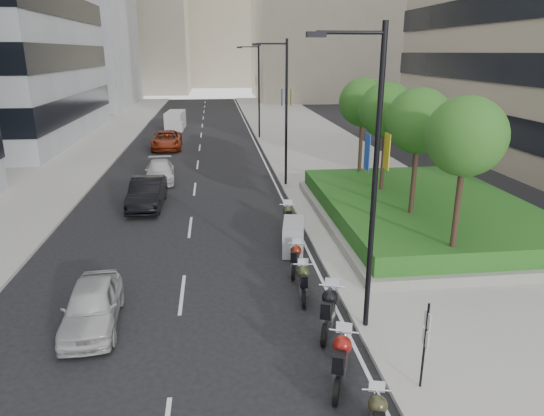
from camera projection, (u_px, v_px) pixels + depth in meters
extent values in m
plane|color=black|center=(228.00, 358.00, 13.67)|extent=(160.00, 160.00, 0.00)
cube|color=#9E9B93|center=(318.00, 148.00, 43.02)|extent=(10.00, 100.00, 0.15)
cube|color=#9E9B93|center=(73.00, 154.00, 40.64)|extent=(8.00, 100.00, 0.15)
cube|color=silver|center=(259.00, 151.00, 42.44)|extent=(0.12, 100.00, 0.01)
cube|color=silver|center=(199.00, 152.00, 41.85)|extent=(0.12, 100.00, 0.01)
cube|color=gray|center=(49.00, 5.00, 72.51)|extent=(22.00, 26.00, 30.00)
cube|color=#B7AD93|center=(123.00, 8.00, 100.92)|extent=(26.00, 24.00, 34.00)
cube|color=#B7AD93|center=(218.00, 7.00, 121.48)|extent=(30.00, 24.00, 38.00)
cube|color=gray|center=(422.00, 218.00, 24.15)|extent=(10.00, 14.00, 0.40)
cube|color=#154B18|center=(423.00, 206.00, 23.96)|extent=(9.40, 13.40, 0.80)
cylinder|color=#332319|center=(456.00, 216.00, 17.63)|extent=(0.22, 0.22, 4.00)
sphere|color=#2E5A1C|center=(466.00, 136.00, 16.74)|extent=(2.80, 2.80, 2.80)
cylinder|color=#332319|center=(413.00, 187.00, 21.41)|extent=(0.22, 0.22, 4.00)
sphere|color=#2E5A1C|center=(419.00, 121.00, 20.52)|extent=(2.80, 2.80, 2.80)
cylinder|color=#332319|center=(383.00, 167.00, 25.19)|extent=(0.22, 0.22, 4.00)
sphere|color=#2E5A1C|center=(387.00, 110.00, 24.30)|extent=(2.80, 2.80, 2.80)
cylinder|color=#332319|center=(360.00, 152.00, 28.97)|extent=(0.22, 0.22, 4.00)
sphere|color=#2E5A1C|center=(363.00, 102.00, 28.08)|extent=(2.80, 2.80, 2.80)
cylinder|color=black|center=(374.00, 190.00, 13.72)|extent=(0.16, 0.16, 9.00)
cylinder|color=black|center=(351.00, 32.00, 12.33)|extent=(1.80, 0.10, 0.10)
cube|color=black|center=(316.00, 34.00, 12.25)|extent=(0.50, 0.22, 0.14)
cube|color=gold|center=(387.00, 151.00, 13.42)|extent=(0.02, 0.45, 1.00)
cube|color=navy|center=(367.00, 152.00, 13.35)|extent=(0.02, 0.45, 1.00)
cylinder|color=black|center=(286.00, 116.00, 29.79)|extent=(0.16, 0.16, 9.00)
cylinder|color=black|center=(272.00, 44.00, 28.40)|extent=(1.80, 0.10, 0.10)
cube|color=black|center=(257.00, 44.00, 28.31)|extent=(0.50, 0.22, 0.14)
cube|color=gold|center=(291.00, 97.00, 29.48)|extent=(0.02, 0.45, 1.00)
cube|color=navy|center=(282.00, 97.00, 29.42)|extent=(0.02, 0.45, 1.00)
cylinder|color=black|center=(259.00, 93.00, 46.80)|extent=(0.16, 0.16, 9.00)
cylinder|color=black|center=(249.00, 47.00, 45.41)|extent=(1.80, 0.10, 0.10)
cube|color=black|center=(239.00, 47.00, 45.32)|extent=(0.50, 0.22, 0.14)
cube|color=gold|center=(262.00, 81.00, 46.49)|extent=(0.02, 0.45, 1.00)
cube|color=navy|center=(256.00, 81.00, 46.43)|extent=(0.02, 0.45, 1.00)
cylinder|color=black|center=(424.00, 349.00, 11.94)|extent=(0.06, 0.06, 2.50)
cube|color=silver|center=(427.00, 320.00, 11.70)|extent=(0.02, 0.32, 0.42)
cube|color=silver|center=(425.00, 338.00, 11.85)|extent=(0.02, 0.32, 0.42)
cylinder|color=black|center=(374.00, 409.00, 11.31)|extent=(0.22, 0.57, 0.56)
sphere|color=#35331D|center=(378.00, 405.00, 10.71)|extent=(0.44, 0.44, 0.44)
cylinder|color=silver|center=(377.00, 390.00, 10.88)|extent=(0.67, 0.17, 0.05)
cylinder|color=black|center=(336.00, 392.00, 11.80)|extent=(0.35, 0.66, 0.66)
cylinder|color=black|center=(343.00, 352.00, 13.37)|extent=(0.35, 0.66, 0.66)
cube|color=silver|center=(340.00, 366.00, 12.48)|extent=(0.62, 0.96, 0.45)
sphere|color=maroon|center=(342.00, 345.00, 12.68)|extent=(0.51, 0.51, 0.51)
cube|color=black|center=(339.00, 362.00, 12.08)|extent=(0.56, 0.85, 0.17)
cylinder|color=silver|center=(344.00, 331.00, 12.87)|extent=(0.75, 0.33, 0.05)
cylinder|color=black|center=(324.00, 335.00, 14.14)|extent=(0.37, 0.69, 0.69)
cylinder|color=black|center=(332.00, 306.00, 15.78)|extent=(0.37, 0.69, 0.69)
cube|color=silver|center=(328.00, 315.00, 14.85)|extent=(0.64, 1.00, 0.46)
sphere|color=black|center=(330.00, 297.00, 15.06)|extent=(0.53, 0.53, 0.53)
cube|color=black|center=(327.00, 310.00, 14.44)|extent=(0.58, 0.88, 0.18)
cylinder|color=silver|center=(332.00, 286.00, 15.26)|extent=(0.78, 0.34, 0.06)
cylinder|color=black|center=(304.00, 300.00, 16.29)|extent=(0.20, 0.59, 0.58)
cylinder|color=black|center=(302.00, 280.00, 17.71)|extent=(0.20, 0.59, 0.58)
cube|color=silver|center=(303.00, 286.00, 16.90)|extent=(0.39, 0.83, 0.39)
sphere|color=#34351D|center=(303.00, 273.00, 17.09)|extent=(0.45, 0.45, 0.45)
cube|color=black|center=(304.00, 282.00, 16.55)|extent=(0.36, 0.73, 0.15)
cylinder|color=silver|center=(303.00, 264.00, 17.27)|extent=(0.69, 0.15, 0.05)
cylinder|color=black|center=(293.00, 273.00, 18.28)|extent=(0.25, 0.57, 0.56)
cylinder|color=black|center=(297.00, 257.00, 19.65)|extent=(0.25, 0.57, 0.56)
cube|color=silver|center=(295.00, 262.00, 18.88)|extent=(0.46, 0.81, 0.38)
sphere|color=#5E190C|center=(296.00, 251.00, 19.05)|extent=(0.43, 0.43, 0.43)
cube|color=black|center=(295.00, 258.00, 18.53)|extent=(0.42, 0.72, 0.14)
cylinder|color=silver|center=(297.00, 244.00, 19.22)|extent=(0.66, 0.22, 0.05)
cylinder|color=black|center=(293.00, 251.00, 20.18)|extent=(0.24, 0.64, 0.63)
cylinder|color=black|center=(294.00, 237.00, 21.73)|extent=(0.24, 0.64, 0.63)
cube|color=gray|center=(293.00, 236.00, 20.85)|extent=(1.24, 2.26, 1.27)
cylinder|color=black|center=(289.00, 231.00, 22.37)|extent=(0.21, 0.68, 0.67)
cylinder|color=black|center=(287.00, 219.00, 24.02)|extent=(0.21, 0.68, 0.67)
cube|color=silver|center=(288.00, 222.00, 23.09)|extent=(0.43, 0.95, 0.46)
sphere|color=#32341D|center=(288.00, 211.00, 23.30)|extent=(0.52, 0.52, 0.52)
cube|color=black|center=(289.00, 217.00, 22.67)|extent=(0.39, 0.84, 0.17)
cylinder|color=silver|center=(288.00, 205.00, 23.51)|extent=(0.80, 0.15, 0.05)
imported|color=#B5B5B7|center=(92.00, 305.00, 15.10)|extent=(1.93, 4.17, 1.39)
imported|color=black|center=(147.00, 193.00, 26.78)|extent=(1.79, 4.89, 1.60)
imported|color=silver|center=(160.00, 171.00, 32.25)|extent=(2.20, 4.69, 1.33)
imported|color=maroon|center=(167.00, 140.00, 43.10)|extent=(2.79, 5.67, 1.55)
cube|color=silver|center=(175.00, 120.00, 53.94)|extent=(2.10, 4.78, 1.96)
cube|color=silver|center=(175.00, 127.00, 52.41)|extent=(1.85, 1.24, 1.03)
cylinder|color=black|center=(168.00, 129.00, 52.47)|extent=(0.23, 0.65, 0.65)
cylinder|color=black|center=(182.00, 128.00, 52.64)|extent=(0.23, 0.65, 0.65)
cylinder|color=black|center=(170.00, 124.00, 55.47)|extent=(0.23, 0.65, 0.65)
cylinder|color=black|center=(183.00, 124.00, 55.64)|extent=(0.23, 0.65, 0.65)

